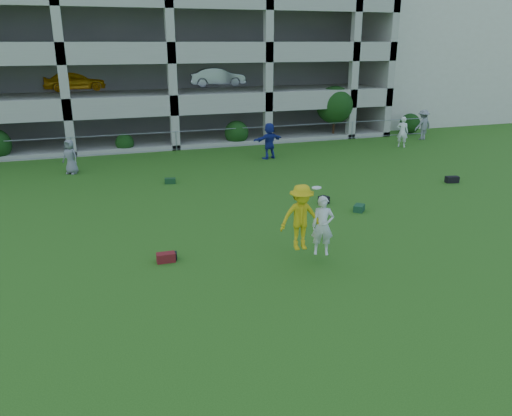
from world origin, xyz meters
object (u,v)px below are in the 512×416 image
object	(u,v)px
bystander_c	(70,157)
bystander_e	(402,132)
parking_garage	(152,46)
bystander_d	(269,141)
frisbee_contest	(306,219)
crate_d	(324,200)
stucco_building	(416,57)
bystander_f	(423,125)

from	to	relation	value
bystander_c	bystander_e	xyz separation A→B (m)	(19.59, 0.46, 0.09)
bystander_c	parking_garage	distance (m)	14.86
bystander_d	frisbee_contest	size ratio (longest dim) A/B	0.92
bystander_e	crate_d	distance (m)	13.18
bystander_d	crate_d	distance (m)	8.60
stucco_building	frisbee_contest	bearing A→B (deg)	-130.02
parking_garage	bystander_f	bearing A→B (deg)	-32.34
stucco_building	bystander_d	bearing A→B (deg)	-145.10
stucco_building	bystander_f	bearing A→B (deg)	-121.67
stucco_building	bystander_c	size ratio (longest dim) A/B	9.26
bystander_d	parking_garage	distance (m)	14.25
frisbee_contest	parking_garage	xyz separation A→B (m)	(-0.86, 26.06, 4.64)
frisbee_contest	parking_garage	size ratio (longest dim) A/B	0.07
bystander_f	parking_garage	size ratio (longest dim) A/B	0.07
bystander_e	parking_garage	xyz separation A→B (m)	(-13.62, 12.14, 5.06)
bystander_d	bystander_f	bearing A→B (deg)	174.78
bystander_c	crate_d	size ratio (longest dim) A/B	4.94
bystander_d	parking_garage	xyz separation A→B (m)	(-4.63, 12.52, 5.00)
bystander_c	crate_d	distance (m)	13.03
stucco_building	crate_d	bearing A→B (deg)	-131.78
bystander_f	crate_d	bearing A→B (deg)	30.40
crate_d	bystander_e	bearing A→B (deg)	42.59
bystander_c	crate_d	world-z (taller)	bystander_c
bystander_e	parking_garage	bearing A→B (deg)	2.44
bystander_c	crate_d	bearing A→B (deg)	-1.56
parking_garage	bystander_d	bearing A→B (deg)	-69.69
bystander_c	bystander_f	bearing A→B (deg)	44.56
stucco_building	bystander_e	distance (m)	16.10
bystander_c	parking_garage	world-z (taller)	parking_garage
stucco_building	parking_garage	world-z (taller)	parking_garage
bystander_f	crate_d	size ratio (longest dim) A/B	5.70
stucco_building	bystander_d	distance (m)	22.75
bystander_e	parking_garage	size ratio (longest dim) A/B	0.06
frisbee_contest	bystander_e	bearing A→B (deg)	47.50
bystander_e	bystander_f	world-z (taller)	bystander_f
bystander_f	bystander_e	bearing A→B (deg)	22.05
bystander_f	parking_garage	bearing A→B (deg)	-42.45
stucco_building	crate_d	world-z (taller)	stucco_building
stucco_building	bystander_c	xyz separation A→B (m)	(-28.97, -12.90, -4.14)
frisbee_contest	bystander_d	bearing A→B (deg)	74.45
bystander_c	bystander_d	size ratio (longest dim) A/B	0.86
bystander_f	parking_garage	xyz separation A→B (m)	(-16.41, 10.39, 5.02)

